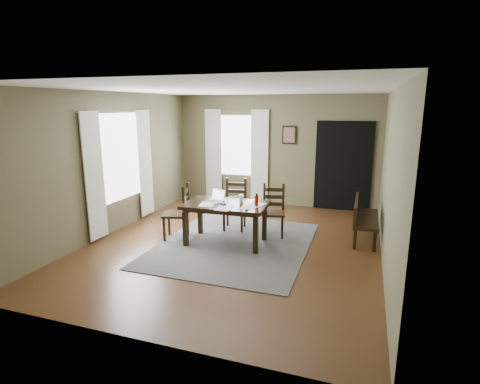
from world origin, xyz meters
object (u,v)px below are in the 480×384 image
(chair_back_right, at_px, (273,211))
(laptop, at_px, (216,198))
(water_bottle, at_px, (256,200))
(chair_end, at_px, (179,213))
(dining_table, at_px, (226,208))
(bench, at_px, (362,216))
(chair_back_left, at_px, (235,205))

(chair_back_right, distance_m, laptop, 1.16)
(chair_back_right, height_order, water_bottle, chair_back_right)
(chair_end, relative_size, chair_back_right, 1.05)
(chair_back_right, bearing_deg, dining_table, -147.74)
(water_bottle, bearing_deg, chair_end, -178.32)
(chair_end, bearing_deg, bench, 93.32)
(laptop, bearing_deg, chair_back_left, 102.33)
(water_bottle, bearing_deg, laptop, 173.66)
(laptop, distance_m, water_bottle, 0.79)
(dining_table, distance_m, chair_back_left, 0.85)
(chair_end, xyz_separation_m, chair_back_right, (1.62, 0.76, -0.02))
(chair_back_left, bearing_deg, laptop, -106.07)
(chair_back_left, bearing_deg, dining_table, -90.87)
(chair_back_right, xyz_separation_m, water_bottle, (-0.13, -0.72, 0.37))
(dining_table, xyz_separation_m, chair_back_left, (-0.12, 0.83, -0.16))
(dining_table, distance_m, chair_end, 0.93)
(chair_back_right, relative_size, water_bottle, 4.23)
(chair_back_left, height_order, chair_back_right, chair_back_left)
(dining_table, distance_m, water_bottle, 0.60)
(chair_back_left, height_order, water_bottle, chair_back_left)
(dining_table, relative_size, chair_end, 1.47)
(chair_back_left, relative_size, laptop, 2.68)
(dining_table, relative_size, chair_back_right, 1.54)
(chair_end, distance_m, bench, 3.41)
(chair_back_left, xyz_separation_m, chair_back_right, (0.82, -0.12, -0.01))
(water_bottle, bearing_deg, chair_back_left, 129.33)
(chair_back_left, xyz_separation_m, laptop, (-0.09, -0.75, 0.31))
(dining_table, xyz_separation_m, water_bottle, (0.57, -0.01, 0.20))
(chair_back_left, bearing_deg, chair_end, -140.94)
(chair_back_right, bearing_deg, laptop, -158.33)
(chair_back_right, xyz_separation_m, laptop, (-0.92, -0.63, 0.32))
(chair_end, height_order, chair_back_left, chair_end)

